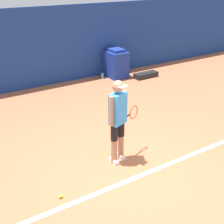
{
  "coord_description": "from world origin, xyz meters",
  "views": [
    {
      "loc": [
        -3.03,
        -3.95,
        3.48
      ],
      "look_at": [
        -0.05,
        0.67,
        0.99
      ],
      "focal_mm": 50.0,
      "sensor_mm": 36.0,
      "label": 1
    }
  ],
  "objects_px": {
    "equipment_bag": "(146,75)",
    "water_bottle": "(102,76)",
    "tennis_ball": "(61,196)",
    "covered_chair": "(116,64)",
    "tennis_player": "(118,118)"
  },
  "relations": [
    {
      "from": "water_bottle",
      "to": "equipment_bag",
      "type": "bearing_deg",
      "value": -28.62
    },
    {
      "from": "tennis_player",
      "to": "covered_chair",
      "type": "bearing_deg",
      "value": 37.49
    },
    {
      "from": "tennis_ball",
      "to": "water_bottle",
      "type": "bearing_deg",
      "value": 52.47
    },
    {
      "from": "tennis_ball",
      "to": "water_bottle",
      "type": "height_order",
      "value": "water_bottle"
    },
    {
      "from": "equipment_bag",
      "to": "covered_chair",
      "type": "bearing_deg",
      "value": 141.66
    },
    {
      "from": "covered_chair",
      "to": "equipment_bag",
      "type": "relative_size",
      "value": 1.13
    },
    {
      "from": "tennis_ball",
      "to": "covered_chair",
      "type": "distance_m",
      "value": 6.7
    },
    {
      "from": "covered_chair",
      "to": "equipment_bag",
      "type": "distance_m",
      "value": 1.15
    },
    {
      "from": "equipment_bag",
      "to": "water_bottle",
      "type": "xyz_separation_m",
      "value": [
        -1.37,
        0.75,
        0.01
      ]
    },
    {
      "from": "tennis_player",
      "to": "water_bottle",
      "type": "relative_size",
      "value": 7.91
    },
    {
      "from": "tennis_ball",
      "to": "covered_chair",
      "type": "height_order",
      "value": "covered_chair"
    },
    {
      "from": "tennis_player",
      "to": "water_bottle",
      "type": "bearing_deg",
      "value": 42.69
    },
    {
      "from": "tennis_ball",
      "to": "equipment_bag",
      "type": "height_order",
      "value": "equipment_bag"
    },
    {
      "from": "equipment_bag",
      "to": "water_bottle",
      "type": "bearing_deg",
      "value": 151.38
    },
    {
      "from": "tennis_ball",
      "to": "water_bottle",
      "type": "distance_m",
      "value": 6.41
    }
  ]
}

